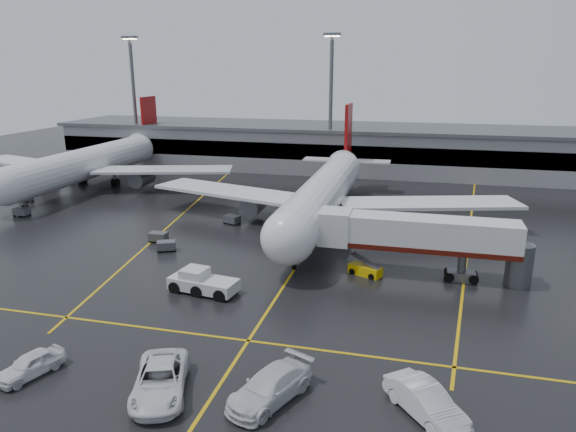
# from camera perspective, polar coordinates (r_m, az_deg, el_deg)

# --- Properties ---
(ground) EXTENTS (220.00, 220.00, 0.00)m
(ground) POSITION_cam_1_polar(r_m,az_deg,el_deg) (59.58, 2.34, -3.32)
(ground) COLOR black
(ground) RESTS_ON ground
(apron_line_centre) EXTENTS (0.25, 90.00, 0.02)m
(apron_line_centre) POSITION_cam_1_polar(r_m,az_deg,el_deg) (59.58, 2.34, -3.31)
(apron_line_centre) COLOR gold
(apron_line_centre) RESTS_ON ground
(apron_line_stop) EXTENTS (60.00, 0.25, 0.02)m
(apron_line_stop) POSITION_cam_1_polar(r_m,az_deg,el_deg) (40.10, -4.33, -13.35)
(apron_line_stop) COLOR gold
(apron_line_stop) RESTS_ON ground
(apron_line_left) EXTENTS (9.99, 69.35, 0.02)m
(apron_line_left) POSITION_cam_1_polar(r_m,az_deg,el_deg) (74.89, -11.18, 0.41)
(apron_line_left) COLOR gold
(apron_line_left) RESTS_ON ground
(apron_line_right) EXTENTS (7.57, 69.64, 0.02)m
(apron_line_right) POSITION_cam_1_polar(r_m,az_deg,el_deg) (68.31, 19.08, -1.68)
(apron_line_right) COLOR gold
(apron_line_right) RESTS_ON ground
(terminal) EXTENTS (122.00, 19.00, 8.60)m
(terminal) POSITION_cam_1_polar(r_m,az_deg,el_deg) (104.80, 7.82, 7.33)
(terminal) COLOR gray
(terminal) RESTS_ON ground
(light_mast_left) EXTENTS (3.00, 1.20, 25.45)m
(light_mast_left) POSITION_cam_1_polar(r_m,az_deg,el_deg) (112.42, -16.39, 12.62)
(light_mast_left) COLOR #595B60
(light_mast_left) RESTS_ON ground
(light_mast_mid) EXTENTS (3.00, 1.20, 25.45)m
(light_mast_mid) POSITION_cam_1_polar(r_m,az_deg,el_deg) (98.63, 4.68, 12.83)
(light_mast_mid) COLOR #595B60
(light_mast_mid) RESTS_ON ground
(main_airliner) EXTENTS (48.80, 45.60, 14.10)m
(main_airliner) POSITION_cam_1_polar(r_m,az_deg,el_deg) (67.58, 4.07, 2.68)
(main_airliner) COLOR silver
(main_airliner) RESTS_ON ground
(second_airliner) EXTENTS (48.80, 45.60, 14.10)m
(second_airliner) POSITION_cam_1_polar(r_m,az_deg,el_deg) (94.80, -20.47, 5.53)
(second_airliner) COLOR silver
(second_airliner) RESTS_ON ground
(jet_bridge) EXTENTS (19.90, 3.40, 6.05)m
(jet_bridge) POSITION_cam_1_polar(r_m,az_deg,el_deg) (51.55, 14.02, -2.28)
(jet_bridge) COLOR silver
(jet_bridge) RESTS_ON ground
(pushback_tractor) EXTENTS (6.52, 3.50, 2.22)m
(pushback_tractor) POSITION_cam_1_polar(r_m,az_deg,el_deg) (48.20, -9.34, -7.15)
(pushback_tractor) COLOR silver
(pushback_tractor) RESTS_ON ground
(belt_loader) EXTENTS (3.47, 2.53, 2.03)m
(belt_loader) POSITION_cam_1_polar(r_m,az_deg,el_deg) (52.01, 8.38, -5.82)
(belt_loader) COLOR #DFB207
(belt_loader) RESTS_ON ground
(service_van_a) EXTENTS (5.21, 7.38, 1.87)m
(service_van_a) POSITION_cam_1_polar(r_m,az_deg,el_deg) (34.84, -13.70, -16.93)
(service_van_a) COLOR white
(service_van_a) RESTS_ON ground
(service_van_b) EXTENTS (4.92, 6.84, 1.84)m
(service_van_b) POSITION_cam_1_polar(r_m,az_deg,el_deg) (33.43, -1.97, -18.01)
(service_van_b) COLOR silver
(service_van_b) RESTS_ON ground
(service_van_c) EXTENTS (5.20, 5.67, 1.88)m
(service_van_c) POSITION_cam_1_polar(r_m,az_deg,el_deg) (33.13, 14.70, -18.88)
(service_van_c) COLOR silver
(service_van_c) RESTS_ON ground
(service_van_d) EXTENTS (3.15, 4.84, 1.53)m
(service_van_d) POSITION_cam_1_polar(r_m,az_deg,el_deg) (39.55, -26.16, -14.27)
(service_van_d) COLOR white
(service_van_d) RESTS_ON ground
(baggage_cart_a) EXTENTS (2.36, 2.00, 1.12)m
(baggage_cart_a) POSITION_cam_1_polar(r_m,az_deg,el_deg) (59.48, -13.07, -3.13)
(baggage_cart_a) COLOR #595B60
(baggage_cart_a) RESTS_ON ground
(baggage_cart_b) EXTENTS (2.07, 1.41, 1.12)m
(baggage_cart_b) POSITION_cam_1_polar(r_m,az_deg,el_deg) (62.80, -13.89, -2.17)
(baggage_cart_b) COLOR #595B60
(baggage_cart_b) RESTS_ON ground
(baggage_cart_c) EXTENTS (2.34, 1.94, 1.12)m
(baggage_cart_c) POSITION_cam_1_polar(r_m,az_deg,el_deg) (68.31, -6.11, -0.33)
(baggage_cart_c) COLOR #595B60
(baggage_cart_c) RESTS_ON ground
(baggage_cart_d) EXTENTS (2.27, 1.77, 1.12)m
(baggage_cart_d) POSITION_cam_1_polar(r_m,az_deg,el_deg) (88.56, -26.60, 1.80)
(baggage_cart_d) COLOR #595B60
(baggage_cart_d) RESTS_ON ground
(baggage_cart_e) EXTENTS (2.04, 1.36, 1.12)m
(baggage_cart_e) POSITION_cam_1_polar(r_m,az_deg,el_deg) (80.24, -26.93, 0.45)
(baggage_cart_e) COLOR #595B60
(baggage_cart_e) RESTS_ON ground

